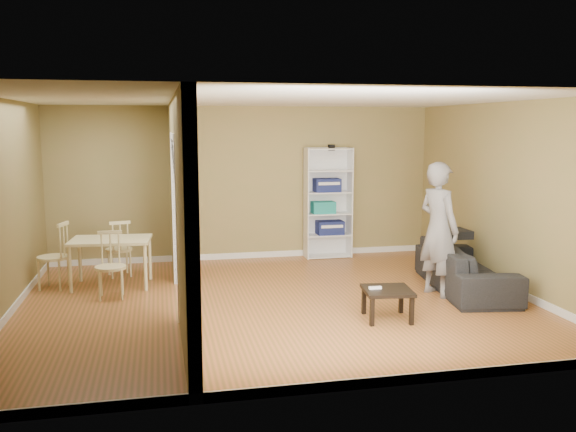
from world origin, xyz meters
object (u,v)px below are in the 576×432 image
at_px(person, 439,218).
at_px(sofa, 465,261).
at_px(bookshelf, 327,203).
at_px(dining_table, 111,244).
at_px(chair_near, 110,265).
at_px(chair_left, 53,255).
at_px(chair_far, 119,248).
at_px(coffee_table, 387,293).

bearing_deg(person, sofa, -90.79).
distance_m(person, bookshelf, 2.80).
xyz_separation_m(dining_table, chair_near, (0.03, -0.65, -0.17)).
distance_m(person, chair_left, 5.36).
bearing_deg(bookshelf, chair_far, -168.46).
height_order(coffee_table, chair_far, chair_far).
bearing_deg(person, bookshelf, -1.25).
bearing_deg(bookshelf, sofa, -63.01).
distance_m(dining_table, chair_left, 0.80).
relative_size(chair_left, chair_near, 1.07).
bearing_deg(chair_left, sofa, 92.65).
bearing_deg(chair_near, chair_far, 87.23).
bearing_deg(person, chair_near, 62.51).
relative_size(sofa, coffee_table, 3.93).
xyz_separation_m(person, chair_left, (-5.13, 1.41, -0.58)).
bearing_deg(chair_far, chair_near, 74.51).
xyz_separation_m(coffee_table, dining_table, (-3.29, 2.26, 0.29)).
bearing_deg(chair_left, chair_near, 66.05).
distance_m(sofa, bookshelf, 2.89).
distance_m(dining_table, chair_near, 0.67).
relative_size(chair_near, chair_far, 1.02).
height_order(bookshelf, chair_far, bookshelf).
distance_m(chair_near, chair_far, 1.23).
height_order(dining_table, chair_near, chair_near).
relative_size(dining_table, chair_far, 1.26).
bearing_deg(dining_table, coffee_table, -34.49).
height_order(sofa, chair_far, chair_far).
relative_size(person, chair_far, 2.43).
bearing_deg(chair_far, chair_left, 19.32).
distance_m(chair_left, chair_near, 1.06).
xyz_separation_m(sofa, dining_table, (-4.84, 1.24, 0.20)).
xyz_separation_m(chair_near, chair_far, (0.04, 1.23, -0.01)).
distance_m(sofa, chair_near, 4.84).
xyz_separation_m(bookshelf, chair_far, (-3.48, -0.71, -0.52)).
relative_size(person, coffee_table, 3.82).
relative_size(sofa, bookshelf, 1.14).
bearing_deg(chair_far, sofa, 145.29).
bearing_deg(sofa, bookshelf, 35.76).
bearing_deg(chair_left, person, 89.88).
distance_m(sofa, chair_far, 5.11).
relative_size(bookshelf, chair_far, 2.18).
xyz_separation_m(sofa, bookshelf, (-1.29, 2.53, 0.54)).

